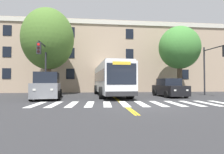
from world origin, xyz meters
TOP-DOWN VIEW (x-y plane):
  - ground_plane at (0.00, 0.00)m, footprint 120.00×120.00m
  - crosswalk at (-0.47, 1.03)m, footprint 13.28×3.72m
  - lane_line_yellow_inner at (-1.23, 15.03)m, footprint 0.12×36.00m
  - lane_line_yellow_outer at (-1.07, 15.03)m, footprint 0.12×36.00m
  - city_bus at (-1.35, 7.91)m, footprint 3.43×11.25m
  - car_grey_near_lane at (-7.11, 5.21)m, footprint 2.78×5.21m
  - car_black_far_lane at (4.37, 6.14)m, footprint 2.31×4.43m
  - traffic_light_near_corner at (9.19, 6.38)m, footprint 0.35×3.28m
  - traffic_light_far_corner at (-7.78, 6.21)m, footprint 0.35×2.73m
  - street_tree_curbside_large at (7.39, 9.86)m, footprint 7.07×6.87m
  - street_tree_curbside_small at (-8.23, 9.76)m, footprint 7.04×7.40m
  - building_facade at (1.96, 18.09)m, footprint 41.10×8.92m

SIDE VIEW (x-z plane):
  - ground_plane at x=0.00m, z-range 0.00..0.00m
  - lane_line_yellow_inner at x=-1.23m, z-range 0.00..0.01m
  - lane_line_yellow_outer at x=-1.07m, z-range 0.00..0.01m
  - crosswalk at x=-0.47m, z-range 0.00..0.01m
  - car_black_far_lane at x=4.37m, z-range -0.08..1.72m
  - car_grey_near_lane at x=-7.11m, z-range -0.06..2.22m
  - city_bus at x=-1.35m, z-range 0.15..3.41m
  - traffic_light_far_corner at x=-7.78m, z-range 0.89..6.22m
  - traffic_light_near_corner at x=9.19m, z-range 0.93..6.25m
  - building_facade at x=1.96m, z-range 0.01..10.22m
  - street_tree_curbside_large at x=7.39m, z-range 1.50..9.77m
  - street_tree_curbside_small at x=-8.23m, z-range 1.40..11.14m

